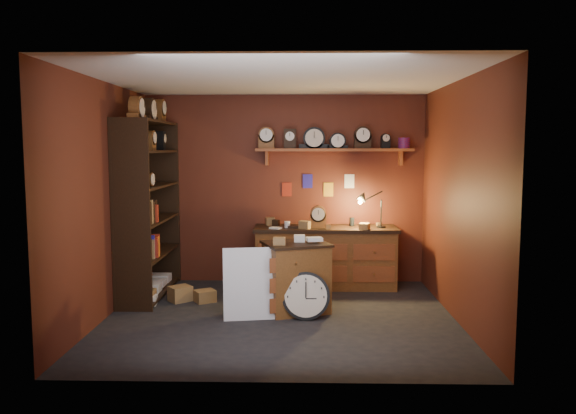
# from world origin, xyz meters

# --- Properties ---
(floor) EXTENTS (4.00, 4.00, 0.00)m
(floor) POSITION_xyz_m (0.00, 0.00, 0.00)
(floor) COLOR black
(floor) RESTS_ON ground
(room_shell) EXTENTS (4.02, 3.62, 2.71)m
(room_shell) POSITION_xyz_m (0.04, 0.11, 1.72)
(room_shell) COLOR #5A2415
(room_shell) RESTS_ON ground
(shelving_unit) EXTENTS (0.47, 1.60, 2.58)m
(shelving_unit) POSITION_xyz_m (-1.79, 0.98, 1.25)
(shelving_unit) COLOR black
(shelving_unit) RESTS_ON ground
(workbench) EXTENTS (1.99, 0.66, 1.36)m
(workbench) POSITION_xyz_m (0.59, 1.47, 0.47)
(workbench) COLOR brown
(workbench) RESTS_ON ground
(low_cabinet) EXTENTS (0.89, 0.83, 0.92)m
(low_cabinet) POSITION_xyz_m (0.18, 0.27, 0.45)
(low_cabinet) COLOR brown
(low_cabinet) RESTS_ON ground
(big_round_clock) EXTENTS (0.55, 0.17, 0.55)m
(big_round_clock) POSITION_xyz_m (0.30, -0.04, 0.27)
(big_round_clock) COLOR black
(big_round_clock) RESTS_ON ground
(white_panel) EXTENTS (0.65, 0.27, 0.83)m
(white_panel) POSITION_xyz_m (-0.33, -0.03, 0.00)
(white_panel) COLOR silver
(white_panel) RESTS_ON ground
(mini_fridge) EXTENTS (0.55, 0.57, 0.57)m
(mini_fridge) POSITION_xyz_m (-0.07, 1.24, 0.28)
(mini_fridge) COLOR silver
(mini_fridge) RESTS_ON ground
(floor_box_a) EXTENTS (0.31, 0.30, 0.15)m
(floor_box_a) POSITION_xyz_m (-0.98, 0.65, 0.07)
(floor_box_a) COLOR olive
(floor_box_a) RESTS_ON ground
(floor_box_b) EXTENTS (0.20, 0.24, 0.11)m
(floor_box_b) POSITION_xyz_m (-1.65, 0.50, 0.05)
(floor_box_b) COLOR white
(floor_box_b) RESTS_ON ground
(floor_box_c) EXTENTS (0.34, 0.33, 0.19)m
(floor_box_c) POSITION_xyz_m (-1.30, 0.67, 0.10)
(floor_box_c) COLOR olive
(floor_box_c) RESTS_ON ground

